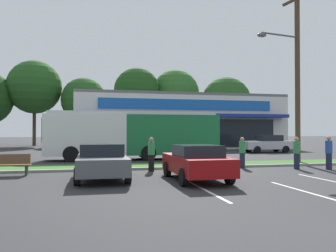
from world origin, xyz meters
TOP-DOWN VIEW (x-y plane):
  - grass_median at (0.00, 14.00)m, footprint 56.00×2.20m
  - curb_lip at (0.00, 12.78)m, footprint 56.00×0.24m
  - parking_stripe_0 at (-2.16, 6.78)m, footprint 0.12×4.80m
  - parking_stripe_1 at (0.86, 5.17)m, footprint 0.12×4.80m
  - storefront_building at (4.14, 36.27)m, footprint 23.36×13.88m
  - tree_left at (-13.31, 44.13)m, footprint 7.15×7.15m
  - tree_mid_left at (-6.85, 43.18)m, footprint 6.06×6.06m
  - tree_mid at (0.75, 45.66)m, footprint 6.83×6.83m
  - tree_mid_right at (6.86, 46.59)m, footprint 7.34×7.34m
  - tree_right at (13.42, 42.24)m, footprint 7.21×7.21m
  - utility_pole at (6.10, 13.91)m, footprint 3.11×2.39m
  - city_bus at (-3.00, 19.11)m, footprint 11.66×2.88m
  - bus_stop_bench at (-9.20, 11.79)m, footprint 1.60×0.45m
  - car_0 at (-5.47, 25.09)m, footprint 4.15×1.86m
  - car_1 at (-1.80, 8.65)m, footprint 1.94×4.24m
  - car_2 at (-5.40, 9.69)m, footprint 2.02×4.12m
  - car_4 at (9.92, 24.15)m, footprint 4.53×1.89m
  - pedestrian_near_bench at (4.42, 11.33)m, footprint 0.33×0.33m
  - pedestrian_by_pole at (1.96, 12.48)m, footprint 0.33×0.33m
  - pedestrian_mid at (5.89, 10.80)m, footprint 0.34×0.34m
  - pedestrian_far at (-2.98, 12.07)m, footprint 0.33×0.33m

SIDE VIEW (x-z plane):
  - parking_stripe_0 at x=-2.16m, z-range 0.00..0.01m
  - parking_stripe_1 at x=0.86m, z-range 0.00..0.01m
  - grass_median at x=0.00m, z-range 0.00..0.12m
  - curb_lip at x=0.00m, z-range 0.00..0.12m
  - bus_stop_bench at x=-9.20m, z-range 0.03..0.98m
  - car_1 at x=-1.80m, z-range 0.03..1.43m
  - car_2 at x=-5.40m, z-range 0.03..1.46m
  - car_0 at x=-5.47m, z-range 0.01..1.50m
  - car_4 at x=9.92m, z-range 0.01..1.61m
  - pedestrian_by_pole at x=1.96m, z-range 0.00..1.63m
  - pedestrian_near_bench at x=4.42m, z-range 0.00..1.65m
  - pedestrian_far at x=-2.98m, z-range 0.00..1.65m
  - pedestrian_mid at x=5.89m, z-range 0.00..1.70m
  - city_bus at x=-3.00m, z-range 0.14..3.39m
  - storefront_building at x=4.14m, z-range 0.00..6.11m
  - utility_pole at x=6.10m, z-range 0.35..10.89m
  - tree_mid_left at x=-6.85m, z-range 1.57..10.78m
  - tree_right at x=13.42m, z-range 1.32..11.18m
  - tree_mid_right at x=6.86m, z-range 2.05..13.50m
  - tree_left at x=-13.31m, z-range 2.14..13.61m
  - tree_mid at x=0.75m, z-range 2.24..13.58m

